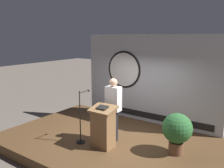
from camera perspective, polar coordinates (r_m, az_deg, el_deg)
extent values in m
plane|color=#6B6056|center=(6.84, 1.16, -15.60)|extent=(40.00, 40.00, 0.00)
cube|color=brown|center=(6.77, 1.16, -14.47)|extent=(6.40, 4.00, 0.30)
cube|color=#B2B7C1|center=(7.82, 8.74, 1.17)|extent=(4.74, 0.10, 2.86)
cylinder|color=black|center=(8.17, 2.87, 3.47)|extent=(1.28, 0.02, 1.28)
cylinder|color=white|center=(8.17, 2.85, 3.47)|extent=(1.15, 0.02, 1.15)
cube|color=black|center=(8.08, 8.29, -7.38)|extent=(4.26, 0.02, 0.20)
cube|color=olive|center=(6.17, -2.16, -10.62)|extent=(0.52, 0.40, 0.99)
cube|color=olive|center=(5.99, -2.20, -5.97)|extent=(0.64, 0.50, 0.16)
cube|color=black|center=(5.96, -2.32, -5.60)|extent=(0.28, 0.20, 0.07)
cylinder|color=black|center=(6.56, 0.31, -9.89)|extent=(0.26, 0.26, 0.84)
cube|color=white|center=(6.33, 0.31, -3.54)|extent=(0.40, 0.24, 0.66)
sphere|color=tan|center=(6.23, 0.32, 0.37)|extent=(0.22, 0.22, 0.22)
cylinder|color=black|center=(6.63, -7.50, -13.61)|extent=(0.24, 0.24, 0.02)
cylinder|color=black|center=(6.37, -7.66, -7.92)|extent=(0.03, 0.03, 1.42)
cylinder|color=black|center=(6.32, -6.69, -1.84)|extent=(0.02, 0.37, 0.02)
sphere|color=#262626|center=(6.45, -5.61, -1.53)|extent=(0.07, 0.07, 0.07)
cylinder|color=brown|center=(6.17, 15.09, -14.49)|extent=(0.36, 0.36, 0.30)
sphere|color=#2D6B33|center=(5.98, 15.34, -10.16)|extent=(0.72, 0.72, 0.72)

